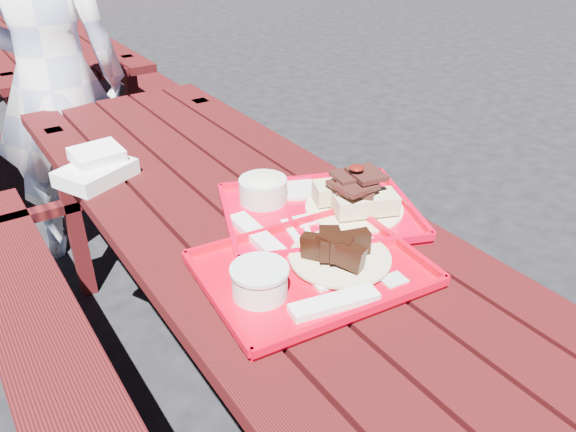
{
  "coord_description": "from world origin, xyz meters",
  "views": [
    {
      "loc": [
        -0.67,
        -1.14,
        1.52
      ],
      "look_at": [
        0.0,
        -0.15,
        0.82
      ],
      "focal_mm": 35.0,
      "sensor_mm": 36.0,
      "label": 1
    }
  ],
  "objects_px": {
    "picnic_table_far": "(34,61)",
    "near_tray": "(316,201)",
    "picnic_table_near": "(259,272)",
    "person": "(53,82)",
    "far_tray": "(310,269)"
  },
  "relations": [
    {
      "from": "picnic_table_near",
      "to": "person",
      "type": "height_order",
      "value": "person"
    },
    {
      "from": "picnic_table_near",
      "to": "picnic_table_far",
      "type": "height_order",
      "value": "same"
    },
    {
      "from": "picnic_table_far",
      "to": "person",
      "type": "height_order",
      "value": "person"
    },
    {
      "from": "picnic_table_near",
      "to": "picnic_table_far",
      "type": "bearing_deg",
      "value": 90.0
    },
    {
      "from": "picnic_table_far",
      "to": "picnic_table_near",
      "type": "bearing_deg",
      "value": -90.0
    },
    {
      "from": "near_tray",
      "to": "far_tray",
      "type": "height_order",
      "value": "near_tray"
    },
    {
      "from": "picnic_table_near",
      "to": "far_tray",
      "type": "xyz_separation_m",
      "value": [
        -0.05,
        -0.31,
        0.21
      ]
    },
    {
      "from": "picnic_table_near",
      "to": "person",
      "type": "xyz_separation_m",
      "value": [
        -0.2,
        1.31,
        0.26
      ]
    },
    {
      "from": "near_tray",
      "to": "picnic_table_near",
      "type": "bearing_deg",
      "value": 150.55
    },
    {
      "from": "picnic_table_far",
      "to": "person",
      "type": "xyz_separation_m",
      "value": [
        -0.2,
        -1.49,
        0.26
      ]
    },
    {
      "from": "picnic_table_far",
      "to": "near_tray",
      "type": "distance_m",
      "value": 2.89
    },
    {
      "from": "picnic_table_near",
      "to": "near_tray",
      "type": "height_order",
      "value": "near_tray"
    },
    {
      "from": "picnic_table_far",
      "to": "person",
      "type": "distance_m",
      "value": 1.52
    },
    {
      "from": "picnic_table_far",
      "to": "near_tray",
      "type": "bearing_deg",
      "value": -87.2
    },
    {
      "from": "picnic_table_near",
      "to": "far_tray",
      "type": "distance_m",
      "value": 0.38
    }
  ]
}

